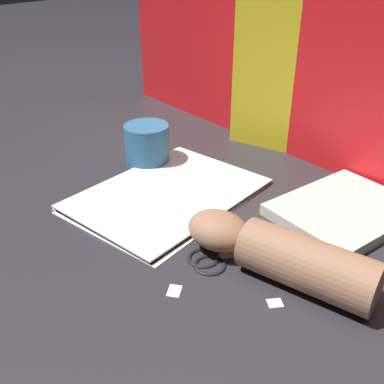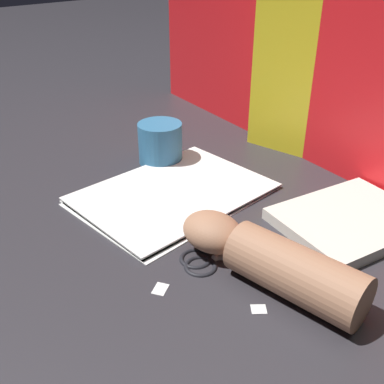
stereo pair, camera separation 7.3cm
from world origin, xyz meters
TOP-DOWN VIEW (x-y plane):
  - ground_plane at (0.00, 0.00)m, footprint 6.00×6.00m
  - backdrop_panel_left at (-0.16, 0.37)m, footprint 0.86×0.18m
  - paper_stack at (-0.10, 0.01)m, footprint 0.26×0.35m
  - book_closed at (0.18, 0.16)m, footprint 0.23×0.27m
  - scissors at (0.09, -0.07)m, footprint 0.13×0.17m
  - hand_forearm at (0.17, -0.05)m, footprint 0.29×0.10m
  - paper_scrap_near at (0.08, -0.17)m, footprint 0.03×0.03m
  - paper_scrap_mid at (0.20, -0.11)m, footprint 0.03×0.03m
  - mug at (-0.23, 0.09)m, footprint 0.09×0.09m

SIDE VIEW (x-z plane):
  - ground_plane at x=0.00m, z-range 0.00..0.00m
  - paper_scrap_near at x=0.08m, z-range 0.00..0.00m
  - paper_scrap_mid at x=0.20m, z-range 0.00..0.00m
  - scissors at x=0.09m, z-range 0.00..0.01m
  - paper_stack at x=-0.10m, z-range 0.00..0.01m
  - book_closed at x=0.18m, z-range 0.00..0.02m
  - hand_forearm at x=0.17m, z-range 0.00..0.07m
  - mug at x=-0.23m, z-range 0.00..0.09m
  - backdrop_panel_left at x=-0.16m, z-range 0.00..0.49m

